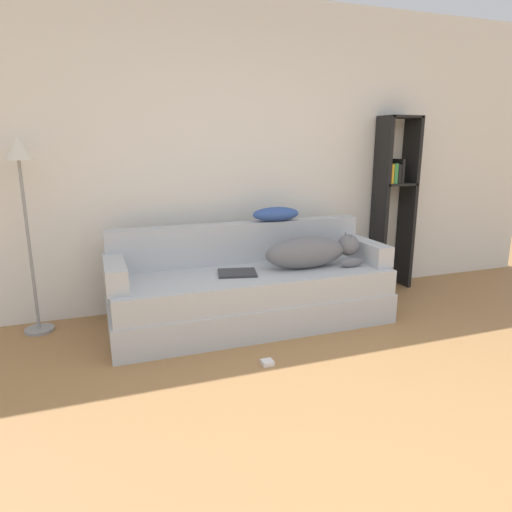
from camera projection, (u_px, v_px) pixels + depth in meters
name	position (u px, v px, depth m)	size (l,w,h in m)	color
ground_plane	(432.00, 489.00, 1.99)	(20.00, 20.00, 0.00)	#9E7042
wall_back	(240.00, 156.00, 4.14)	(6.83, 0.06, 2.70)	silver
couch	(252.00, 298.00, 3.76)	(2.28, 0.81, 0.46)	#B2B7BC
couch_backrest	(239.00, 242.00, 3.97)	(2.24, 0.15, 0.35)	#B2B7BC
couch_arm_left	(115.00, 273.00, 3.33)	(0.15, 0.62, 0.18)	#B2B7BC
couch_arm_right	(366.00, 251.00, 4.03)	(0.15, 0.62, 0.18)	#B2B7BC
dog	(312.00, 252.00, 3.79)	(0.85, 0.27, 0.27)	slate
laptop	(237.00, 273.00, 3.63)	(0.35, 0.30, 0.02)	#2D2D30
throw_pillow	(276.00, 214.00, 4.00)	(0.43, 0.20, 0.12)	#335199
bookshelf	(394.00, 195.00, 4.59)	(0.37, 0.26, 1.73)	black
floor_lamp	(21.00, 180.00, 3.37)	(0.22, 0.22, 1.53)	gray
power_adapter	(267.00, 363.00, 3.11)	(0.08, 0.08, 0.03)	silver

